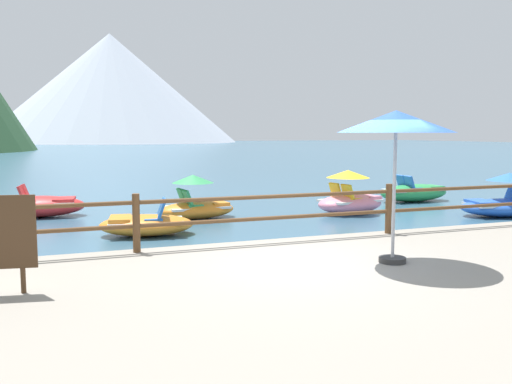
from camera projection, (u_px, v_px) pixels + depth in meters
ground_plane at (95, 161)px, 45.54m from camera, size 200.00×200.00×0.00m
promenade_dock at (399, 320)px, 6.27m from camera, size 28.00×8.00×0.40m
dock_railing at (273, 209)px, 9.67m from camera, size 23.92×0.12×0.95m
beach_umbrella at (396, 124)px, 7.97m from camera, size 1.70×1.70×2.24m
pedal_boat_0 at (414, 192)px, 18.65m from camera, size 2.59×1.18×0.90m
pedal_boat_1 at (196, 204)px, 14.93m from camera, size 2.21×1.39×1.19m
pedal_boat_2 at (350, 198)px, 15.91m from camera, size 2.35×1.70×1.25m
pedal_boat_3 at (504, 202)px, 15.35m from camera, size 2.73×1.82×1.21m
pedal_boat_4 at (146, 224)px, 12.51m from camera, size 2.30×1.64×0.82m
pedal_boat_5 at (39, 206)px, 15.24m from camera, size 2.63×1.53×0.90m
distant_peak at (111, 88)px, 132.37m from camera, size 60.08×60.08×25.75m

